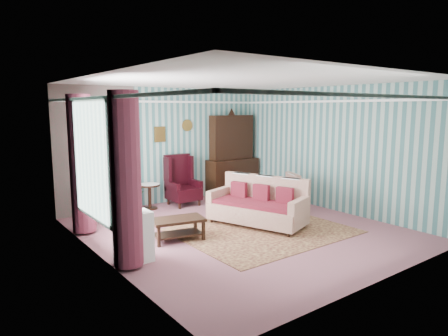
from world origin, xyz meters
TOP-DOWN VIEW (x-y plane):
  - floor at (0.00, 0.00)m, footprint 6.00×6.00m
  - room_shell at (-0.62, 0.18)m, footprint 5.53×6.02m
  - bookcase at (-1.35, 2.84)m, footprint 0.80×0.28m
  - dresser_hutch at (1.90, 2.72)m, footprint 1.50×0.56m
  - wingback_left at (-1.60, 2.45)m, footprint 0.76×0.80m
  - wingback_right at (0.15, 2.45)m, footprint 0.76×0.80m
  - seated_woman at (-1.60, 2.45)m, footprint 0.44×0.40m
  - round_side_table at (-0.70, 2.60)m, footprint 0.50×0.50m
  - nest_table at (2.47, 0.90)m, footprint 0.45×0.38m
  - plant_stand at (-2.40, -0.30)m, footprint 0.55×0.35m
  - rug at (0.30, -0.30)m, footprint 3.20×2.60m
  - sofa at (0.47, 0.06)m, footprint 1.58×2.20m
  - floral_armchair at (1.63, 0.52)m, footprint 1.03×0.99m
  - coffee_table at (-1.32, 0.21)m, footprint 1.04×0.72m
  - potted_plant_a at (-2.49, -0.44)m, footprint 0.40×0.35m
  - potted_plant_b at (-2.35, -0.24)m, footprint 0.26×0.21m
  - potted_plant_c at (-2.49, -0.24)m, footprint 0.28×0.28m

SIDE VIEW (x-z plane):
  - floor at x=0.00m, z-range 0.00..0.00m
  - rug at x=0.30m, z-range 0.00..0.01m
  - coffee_table at x=-1.32m, z-range 0.00..0.41m
  - nest_table at x=2.47m, z-range 0.00..0.54m
  - round_side_table at x=-0.70m, z-range 0.00..0.60m
  - plant_stand at x=-2.40m, z-range 0.00..0.80m
  - floral_armchair at x=1.63m, z-range 0.00..0.87m
  - sofa at x=0.47m, z-range 0.00..0.96m
  - seated_woman at x=-1.60m, z-range 0.00..1.18m
  - wingback_left at x=-1.60m, z-range 0.00..1.25m
  - wingback_right at x=0.15m, z-range 0.00..1.25m
  - potted_plant_c at x=-2.49m, z-range 0.80..1.19m
  - potted_plant_a at x=-2.49m, z-range 0.80..1.25m
  - potted_plant_b at x=-2.35m, z-range 0.80..1.25m
  - bookcase at x=-1.35m, z-range 0.00..2.24m
  - dresser_hutch at x=1.90m, z-range 0.00..2.36m
  - room_shell at x=-0.62m, z-range 0.55..3.46m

